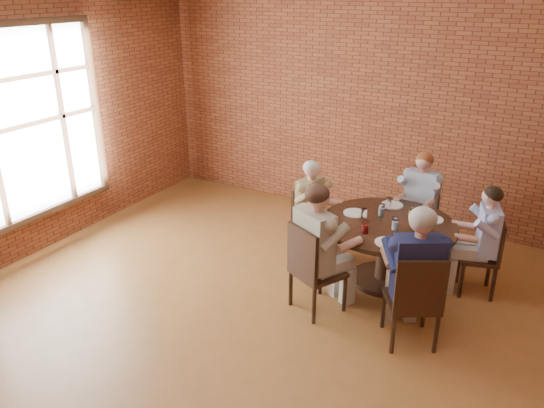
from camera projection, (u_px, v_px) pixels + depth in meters
The scene contains 26 objects.
floor at pixel (240, 337), 5.18m from camera, with size 7.00×7.00×0.00m, color #94592D.
wall_back at pixel (371, 100), 7.35m from camera, with size 7.00×7.00×0.00m, color brown.
window at pixel (27, 124), 6.28m from camera, with size 0.10×2.16×2.36m.
dining_table at pixel (387, 240), 5.95m from camera, with size 1.49×1.49×0.75m.
chair_a at pixel (486, 253), 5.75m from camera, with size 0.48×0.48×0.89m.
diner_a at pixel (481, 241), 5.71m from camera, with size 0.48×0.59×1.25m, color #4354AE, non-canonical shape.
chair_b at pixel (420, 212), 6.77m from camera, with size 0.44×0.44×0.91m.
diner_b at pixel (419, 203), 6.65m from camera, with size 0.50×0.62×1.29m, color #9DB2C8, non-canonical shape.
chair_c at pixel (308, 219), 6.59m from camera, with size 0.44×0.44×0.89m.
diner_c at pixel (313, 210), 6.50m from camera, with size 0.48×0.59×1.25m, color brown, non-canonical shape.
chair_d at pixel (311, 267), 5.40m from camera, with size 0.62×0.62×0.98m.
diner_d at pixel (319, 249), 5.38m from camera, with size 0.57×0.71×1.41m, color #A38A80, non-canonical shape.
chair_e at pixel (415, 298), 4.86m from camera, with size 0.63×0.63×0.98m.
diner_e at pixel (414, 276), 4.88m from camera, with size 0.57×0.70×1.41m, color #171C41, non-canonical shape.
plate_a at pixel (431, 219), 5.93m from camera, with size 0.26×0.26×0.01m, color white.
plate_b at pixel (392, 205), 6.31m from camera, with size 0.26×0.26×0.01m, color white.
plate_c at pixel (355, 213), 6.09m from camera, with size 0.26×0.26×0.01m, color white.
plate_d at pixel (387, 243), 5.39m from camera, with size 0.26×0.26×0.01m, color white.
glass_a at pixel (416, 223), 5.69m from camera, with size 0.07×0.07×0.14m, color white.
glass_b at pixel (412, 213), 5.93m from camera, with size 0.07×0.07×0.14m, color white.
glass_c at pixel (388, 203), 6.19m from camera, with size 0.07×0.07×0.14m, color white.
glass_d at pixel (381, 210), 6.01m from camera, with size 0.07×0.07×0.14m, color white.
glass_e at pixel (364, 215), 5.89m from camera, with size 0.07×0.07×0.14m, color white.
glass_f at pixel (365, 227), 5.59m from camera, with size 0.07×0.07×0.14m, color white.
glass_g at pixel (395, 223), 5.68m from camera, with size 0.07×0.07×0.14m, color white.
smartphone at pixel (418, 240), 5.45m from camera, with size 0.07×0.15×0.01m, color black.
Camera 1 is at (2.34, -3.59, 3.20)m, focal length 35.00 mm.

